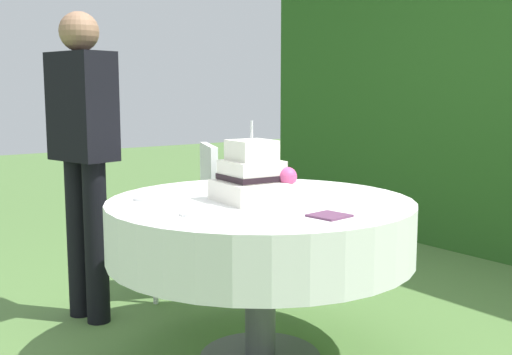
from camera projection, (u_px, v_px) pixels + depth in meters
The scene contains 8 objects.
cake_table at pixel (260, 229), 2.72m from camera, with size 1.34×1.34×0.73m.
wedding_cake at pixel (253, 177), 2.66m from camera, with size 0.31×0.30×0.35m.
serving_plate_near at pixel (193, 213), 2.37m from camera, with size 0.10×0.10×0.01m, color white.
serving_plate_far at pixel (274, 186), 3.07m from camera, with size 0.12×0.12×0.01m, color white.
serving_plate_left at pixel (151, 198), 2.72m from camera, with size 0.15×0.15×0.01m, color white.
napkin_stack at pixel (329, 216), 2.34m from camera, with size 0.13×0.13×0.01m, color #603856.
garden_chair at pixel (192, 204), 3.68m from camera, with size 0.52×0.52×0.89m.
standing_person at pixel (83, 145), 3.19m from camera, with size 0.40×0.28×1.60m.
Camera 1 is at (2.13, -1.60, 1.21)m, focal length 43.53 mm.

